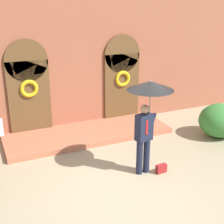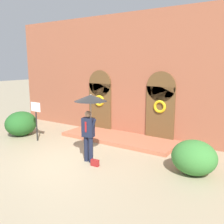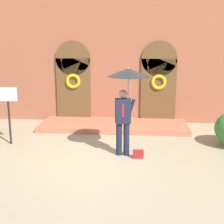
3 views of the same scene
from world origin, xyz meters
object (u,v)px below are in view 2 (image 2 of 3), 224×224
person_with_umbrella (90,108)px  shrub_left (21,124)px  sign_post (36,115)px  shrub_right (194,157)px  handbag (95,163)px

person_with_umbrella → shrub_left: person_with_umbrella is taller
sign_post → shrub_left: bearing=172.7°
shrub_left → shrub_right: bearing=1.1°
person_with_umbrella → shrub_right: (3.24, 0.97, -1.38)m
handbag → shrub_right: 3.17m
sign_post → shrub_left: size_ratio=1.13×
handbag → shrub_right: size_ratio=0.20×
handbag → sign_post: bearing=163.1°
sign_post → shrub_right: (6.75, 0.32, -0.63)m
person_with_umbrella → shrub_right: person_with_umbrella is taller
person_with_umbrella → sign_post: bearing=169.5°
person_with_umbrella → shrub_left: size_ratio=1.55×
sign_post → shrub_left: (-1.30, 0.17, -0.59)m
sign_post → shrub_right: sign_post is taller
handbag → person_with_umbrella: bearing=144.1°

